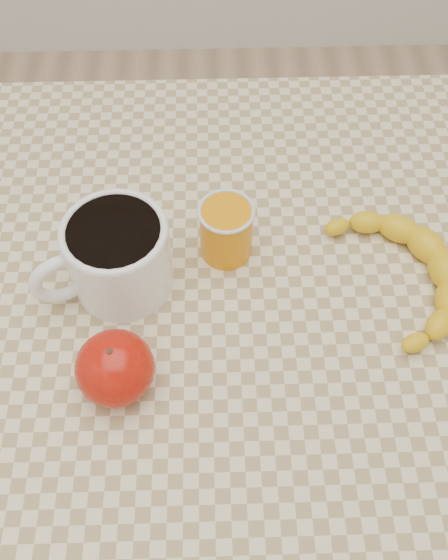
{
  "coord_description": "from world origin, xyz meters",
  "views": [
    {
      "loc": [
        -0.01,
        -0.42,
        1.41
      ],
      "look_at": [
        0.0,
        0.0,
        0.77
      ],
      "focal_mm": 40.0,
      "sensor_mm": 36.0,
      "label": 1
    }
  ],
  "objects_px": {
    "coffee_mug": "(116,255)",
    "apple": "(115,368)",
    "banana": "(403,273)",
    "orange_juice_glass": "(226,230)",
    "table": "(224,323)"
  },
  "relations": [
    {
      "from": "apple",
      "to": "banana",
      "type": "relative_size",
      "value": 0.33
    },
    {
      "from": "coffee_mug",
      "to": "apple",
      "type": "height_order",
      "value": "coffee_mug"
    },
    {
      "from": "coffee_mug",
      "to": "banana",
      "type": "distance_m",
      "value": 0.35
    },
    {
      "from": "coffee_mug",
      "to": "table",
      "type": "bearing_deg",
      "value": -6.46
    },
    {
      "from": "table",
      "to": "orange_juice_glass",
      "type": "bearing_deg",
      "value": 85.83
    },
    {
      "from": "coffee_mug",
      "to": "orange_juice_glass",
      "type": "relative_size",
      "value": 2.27
    },
    {
      "from": "table",
      "to": "orange_juice_glass",
      "type": "height_order",
      "value": "orange_juice_glass"
    },
    {
      "from": "coffee_mug",
      "to": "banana",
      "type": "height_order",
      "value": "coffee_mug"
    },
    {
      "from": "apple",
      "to": "banana",
      "type": "bearing_deg",
      "value": 20.55
    },
    {
      "from": "banana",
      "to": "coffee_mug",
      "type": "bearing_deg",
      "value": 166.6
    },
    {
      "from": "table",
      "to": "banana",
      "type": "height_order",
      "value": "banana"
    },
    {
      "from": "coffee_mug",
      "to": "orange_juice_glass",
      "type": "distance_m",
      "value": 0.14
    },
    {
      "from": "table",
      "to": "coffee_mug",
      "type": "relative_size",
      "value": 4.28
    },
    {
      "from": "orange_juice_glass",
      "to": "apple",
      "type": "xyz_separation_m",
      "value": [
        -0.13,
        -0.18,
        -0.0
      ]
    },
    {
      "from": "coffee_mug",
      "to": "apple",
      "type": "xyz_separation_m",
      "value": [
        0.01,
        -0.14,
        -0.02
      ]
    }
  ]
}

